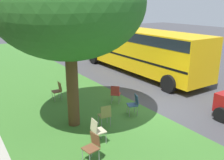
% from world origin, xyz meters
% --- Properties ---
extents(ground, '(80.00, 80.00, 0.00)m').
position_xyz_m(ground, '(0.00, 0.00, 0.00)').
color(ground, '#424247').
extents(grass_verge, '(48.00, 6.00, 0.01)m').
position_xyz_m(grass_verge, '(0.00, 3.20, 0.00)').
color(grass_verge, '#3D752D').
rests_on(grass_verge, ground).
extents(street_tree, '(5.27, 5.27, 6.47)m').
position_xyz_m(street_tree, '(0.64, 3.62, 4.51)').
color(street_tree, brown).
rests_on(street_tree, ground).
extents(chair_0, '(0.49, 0.48, 0.88)m').
position_xyz_m(chair_0, '(-0.20, 2.72, 0.52)').
color(chair_0, olive).
rests_on(chair_0, ground).
extents(chair_1, '(0.48, 0.48, 0.88)m').
position_xyz_m(chair_1, '(-1.83, 4.17, 0.52)').
color(chair_1, brown).
rests_on(chair_1, ground).
extents(chair_2, '(0.59, 0.59, 0.88)m').
position_xyz_m(chair_2, '(1.50, 1.08, 0.52)').
color(chair_2, '#B7332D').
rests_on(chair_2, ground).
extents(chair_3, '(0.44, 0.44, 0.88)m').
position_xyz_m(chair_3, '(-1.06, 3.57, 0.52)').
color(chair_3, beige).
rests_on(chair_3, ground).
extents(chair_4, '(0.44, 0.44, 0.88)m').
position_xyz_m(chair_4, '(3.44, 3.14, 0.52)').
color(chair_4, brown).
rests_on(chair_4, ground).
extents(chair_5, '(0.54, 0.54, 0.88)m').
position_xyz_m(chair_5, '(0.06, 1.12, 0.52)').
color(chair_5, '#335184').
rests_on(chair_5, ground).
extents(school_bus, '(10.40, 2.80, 2.88)m').
position_xyz_m(school_bus, '(5.21, -3.36, 1.76)').
color(school_bus, yellow).
rests_on(school_bus, ground).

